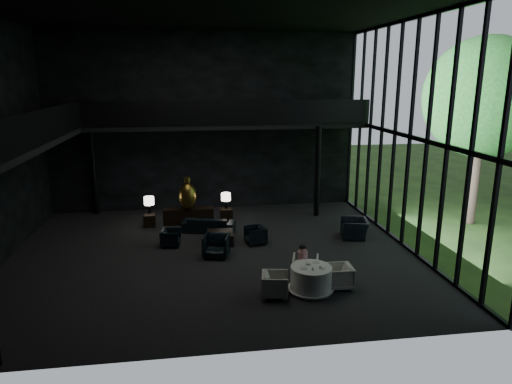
{
  "coord_description": "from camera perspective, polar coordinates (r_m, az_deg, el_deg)",
  "views": [
    {
      "loc": [
        -0.69,
        -15.02,
        6.01
      ],
      "look_at": [
        1.56,
        0.5,
        2.07
      ],
      "focal_mm": 32.0,
      "sensor_mm": 36.0,
      "label": 1
    }
  ],
  "objects": [
    {
      "name": "child",
      "position": [
        14.08,
        5.85,
        -7.81
      ],
      "size": [
        0.3,
        0.3,
        0.65
      ],
      "rotation": [
        0.0,
        0.0,
        3.14
      ],
      "color": "pink",
      "rests_on": "dining_chair_north"
    },
    {
      "name": "floor",
      "position": [
        16.2,
        -5.26,
        -7.73
      ],
      "size": [
        14.0,
        12.0,
        0.02
      ],
      "primitive_type": "cube",
      "color": "black",
      "rests_on": "ground"
    },
    {
      "name": "plate_a",
      "position": [
        13.19,
        6.04,
        -9.45
      ],
      "size": [
        0.29,
        0.29,
        0.01
      ],
      "primitive_type": "cylinder",
      "rotation": [
        0.0,
        0.0,
        -0.42
      ],
      "color": "white",
      "rests_on": "dining_table"
    },
    {
      "name": "window_armchair",
      "position": [
        18.02,
        12.24,
        -4.06
      ],
      "size": [
        0.96,
        1.26,
        0.98
      ],
      "primitive_type": "imported",
      "rotation": [
        0.0,
        0.0,
        -1.79
      ],
      "color": "black",
      "rests_on": "floor"
    },
    {
      "name": "lounge_armchair_south",
      "position": [
        15.81,
        -4.98,
        -6.41
      ],
      "size": [
        1.13,
        1.09,
        0.96
      ],
      "primitive_type": "imported",
      "rotation": [
        0.0,
        0.0,
        -0.26
      ],
      "color": "black",
      "rests_on": "floor"
    },
    {
      "name": "dining_chair_north",
      "position": [
        14.2,
        6.19,
        -9.21
      ],
      "size": [
        0.98,
        0.94,
        0.82
      ],
      "primitive_type": "imported",
      "rotation": [
        0.0,
        0.0,
        2.86
      ],
      "color": "#A69E8F",
      "rests_on": "floor"
    },
    {
      "name": "table_lamp_right",
      "position": [
        19.4,
        -3.78,
        -0.69
      ],
      "size": [
        0.41,
        0.41,
        0.68
      ],
      "color": "black",
      "rests_on": "side_table_right"
    },
    {
      "name": "coffee_cup",
      "position": [
        13.24,
        8.07,
        -9.23
      ],
      "size": [
        0.1,
        0.1,
        0.07
      ],
      "primitive_type": "cylinder",
      "rotation": [
        0.0,
        0.0,
        -0.12
      ],
      "color": "white",
      "rests_on": "saucer"
    },
    {
      "name": "side_table_left",
      "position": [
        19.45,
        -13.15,
        -3.48
      ],
      "size": [
        0.46,
        0.46,
        0.51
      ],
      "primitive_type": "cube",
      "color": "black",
      "rests_on": "floor"
    },
    {
      "name": "lounge_armchair_west",
      "position": [
        17.06,
        -10.61,
        -5.68
      ],
      "size": [
        0.63,
        0.66,
        0.61
      ],
      "primitive_type": "imported",
      "rotation": [
        0.0,
        0.0,
        1.44
      ],
      "color": "black",
      "rests_on": "floor"
    },
    {
      "name": "bronze_urn",
      "position": [
        19.12,
        -8.53,
        -0.46
      ],
      "size": [
        0.73,
        0.73,
        1.37
      ],
      "color": "#916122",
      "rests_on": "console"
    },
    {
      "name": "plate_b",
      "position": [
        13.62,
        7.51,
        -8.71
      ],
      "size": [
        0.23,
        0.23,
        0.02
      ],
      "primitive_type": "cylinder",
      "rotation": [
        0.0,
        0.0,
        -0.01
      ],
      "color": "white",
      "rests_on": "dining_table"
    },
    {
      "name": "column_nw",
      "position": [
        21.54,
        -19.66,
        2.56
      ],
      "size": [
        0.24,
        0.24,
        4.0
      ],
      "primitive_type": "cylinder",
      "color": "black",
      "rests_on": "floor"
    },
    {
      "name": "mezzanine_left",
      "position": [
        16.06,
        -27.61,
        5.32
      ],
      "size": [
        2.0,
        12.0,
        0.25
      ],
      "primitive_type": "cube",
      "color": "black",
      "rests_on": "wall_left"
    },
    {
      "name": "railing_back",
      "position": [
        19.15,
        -3.21,
        9.87
      ],
      "size": [
        12.0,
        0.06,
        1.0
      ],
      "primitive_type": "cube",
      "color": "black",
      "rests_on": "mezzanine_back"
    },
    {
      "name": "cereal_bowl",
      "position": [
        13.44,
        6.55,
        -8.85
      ],
      "size": [
        0.16,
        0.16,
        0.08
      ],
      "primitive_type": "ellipsoid",
      "color": "white",
      "rests_on": "dining_table"
    },
    {
      "name": "dining_chair_east",
      "position": [
        13.81,
        10.35,
        -10.25
      ],
      "size": [
        0.69,
        0.74,
        0.74
      ],
      "primitive_type": "imported",
      "rotation": [
        0.0,
        0.0,
        -1.6
      ],
      "color": "beige",
      "rests_on": "floor"
    },
    {
      "name": "column_ne",
      "position": [
        20.2,
        7.69,
        2.54
      ],
      "size": [
        0.24,
        0.24,
        4.0
      ],
      "primitive_type": "cylinder",
      "color": "black",
      "rests_on": "floor"
    },
    {
      "name": "saucer",
      "position": [
        13.24,
        8.34,
        -9.43
      ],
      "size": [
        0.18,
        0.18,
        0.01
      ],
      "primitive_type": "cylinder",
      "rotation": [
        0.0,
        0.0,
        -0.23
      ],
      "color": "white",
      "rests_on": "dining_table"
    },
    {
      "name": "tree_near",
      "position": [
        20.67,
        26.68,
        10.5
      ],
      "size": [
        4.8,
        4.8,
        7.65
      ],
      "color": "#382D23",
      "rests_on": "garden_ground"
    },
    {
      "name": "dining_table",
      "position": [
        13.48,
        6.88,
        -10.93
      ],
      "size": [
        1.35,
        1.35,
        0.75
      ],
      "color": "white",
      "rests_on": "floor"
    },
    {
      "name": "mezzanine_back",
      "position": [
        20.2,
        -3.45,
        8.38
      ],
      "size": [
        12.0,
        2.0,
        0.25
      ],
      "primitive_type": "cube",
      "color": "black",
      "rests_on": "wall_back"
    },
    {
      "name": "cream_pot",
      "position": [
        13.09,
        7.09,
        -9.55
      ],
      "size": [
        0.07,
        0.07,
        0.07
      ],
      "primitive_type": "cylinder",
      "rotation": [
        0.0,
        0.0,
        0.27
      ],
      "color": "#99999E",
      "rests_on": "dining_table"
    },
    {
      "name": "sofa",
      "position": [
        18.4,
        -5.95,
        -3.71
      ],
      "size": [
        2.14,
        1.09,
        0.8
      ],
      "primitive_type": "imported",
      "rotation": [
        0.0,
        0.0,
        2.89
      ],
      "color": "black",
      "rests_on": "floor"
    },
    {
      "name": "railing_left",
      "position": [
        15.69,
        -24.39,
        7.71
      ],
      "size": [
        0.06,
        12.0,
        1.0
      ],
      "primitive_type": "cube",
      "color": "black",
      "rests_on": "mezzanine_left"
    },
    {
      "name": "dining_chair_west",
      "position": [
        13.12,
        2.41,
        -11.4
      ],
      "size": [
        0.78,
        0.82,
        0.73
      ],
      "primitive_type": "imported",
      "rotation": [
        0.0,
        0.0,
        1.39
      ],
      "color": "#BEB4A5",
      "rests_on": "floor"
    },
    {
      "name": "ceiling",
      "position": [
        15.17,
        -5.99,
        21.58
      ],
      "size": [
        14.0,
        12.0,
        0.02
      ],
      "primitive_type": "cube",
      "color": "black",
      "rests_on": "ground"
    },
    {
      "name": "table_lamp_left",
      "position": [
        19.44,
        -13.22,
        -1.16
      ],
      "size": [
        0.42,
        0.42,
        0.7
      ],
      "color": "black",
      "rests_on": "side_table_left"
    },
    {
      "name": "side_table_right",
      "position": [
        19.59,
        -3.74,
        -2.9
      ],
      "size": [
        0.52,
        0.52,
        0.58
      ],
      "primitive_type": "cube",
      "color": "black",
      "rests_on": "floor"
    },
    {
      "name": "lounge_armchair_east",
      "position": [
        16.99,
        -0.08,
        -5.38
      ],
      "size": [
        0.74,
        0.77,
        0.68
      ],
      "primitive_type": "imported",
      "rotation": [
        0.0,
        0.0,
        -1.37
      ],
      "color": "black",
      "rests_on": "floor"
    },
    {
      "name": "console",
      "position": [
        19.5,
        -8.43,
        -2.97
      ],
      "size": [
        2.09,
        0.48,
        0.67
      ],
      "primitive_type": "cube",
      "color": "black",
      "rests_on": "floor"
    },
    {
      "name": "curtain_wall",
      "position": [
        16.98,
        18.69,
        6.57
      ],
      "size": [
        0.2,
        12.0,
        8.0
      ],
      "primitive_type": null,
      "color": "black",
      "rests_on": "ground"
    },
    {
      "name": "wall_back",
      "position": [
        21.13,
        -6.42,
        8.57
      ],
      "size": [
        14.0,
        0.04,
        8.0
      ],
      "primitive_type": "cube",
      "color": "black",
      "rests_on": "ground"
    },
    {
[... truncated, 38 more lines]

